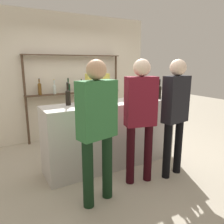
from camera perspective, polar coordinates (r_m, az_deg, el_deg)
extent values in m
plane|color=#B2A893|center=(3.94, 0.00, -13.32)|extent=(16.00, 16.00, 0.00)
cube|color=#B7B2AD|center=(3.73, 0.00, -5.75)|extent=(2.28, 0.59, 1.10)
cube|color=beige|center=(5.28, -10.41, 8.96)|extent=(3.88, 0.12, 2.80)
cylinder|color=#4C3828|center=(4.89, -21.62, 2.68)|extent=(0.05, 0.05, 1.90)
cylinder|color=#4C3828|center=(5.63, 0.98, 4.80)|extent=(0.05, 0.05, 1.90)
cube|color=#4C3828|center=(5.10, -9.94, 14.39)|extent=(2.24, 0.18, 0.02)
cube|color=#4C3828|center=(5.14, -9.58, 4.93)|extent=(2.24, 0.18, 0.02)
cylinder|color=brown|center=(4.91, -18.35, 5.58)|extent=(0.08, 0.08, 0.23)
cone|color=brown|center=(4.90, -18.46, 7.13)|extent=(0.08, 0.08, 0.03)
cylinder|color=brown|center=(4.89, -18.51, 7.75)|extent=(0.03, 0.03, 0.07)
cylinder|color=#232328|center=(4.89, -18.54, 8.23)|extent=(0.03, 0.03, 0.01)
cylinder|color=silver|center=(4.99, -14.76, 5.63)|extent=(0.07, 0.07, 0.18)
cone|color=silver|center=(4.98, -14.83, 6.85)|extent=(0.07, 0.07, 0.03)
cylinder|color=silver|center=(4.97, -14.87, 7.56)|extent=(0.03, 0.03, 0.09)
cylinder|color=gold|center=(4.97, -14.91, 8.15)|extent=(0.03, 0.03, 0.01)
cylinder|color=black|center=(5.08, -11.30, 6.00)|extent=(0.08, 0.08, 0.20)
cone|color=black|center=(5.07, -11.36, 7.32)|extent=(0.08, 0.08, 0.04)
cylinder|color=black|center=(5.06, -11.39, 8.04)|extent=(0.03, 0.03, 0.09)
cylinder|color=black|center=(5.06, -11.42, 8.62)|extent=(0.03, 0.03, 0.01)
cylinder|color=black|center=(5.19, -7.97, 6.18)|extent=(0.07, 0.07, 0.18)
cone|color=black|center=(5.18, -8.01, 7.36)|extent=(0.07, 0.07, 0.03)
cylinder|color=black|center=(5.17, -8.03, 8.01)|extent=(0.03, 0.03, 0.09)
cylinder|color=gold|center=(5.17, -8.04, 8.56)|extent=(0.03, 0.03, 0.01)
cylinder|color=#0F1956|center=(5.31, -4.78, 6.52)|extent=(0.07, 0.07, 0.20)
cone|color=#0F1956|center=(5.30, -4.81, 7.78)|extent=(0.07, 0.07, 0.03)
cylinder|color=#0F1956|center=(5.30, -4.82, 8.39)|extent=(0.03, 0.03, 0.08)
cylinder|color=maroon|center=(5.29, -4.83, 8.89)|extent=(0.03, 0.03, 0.01)
cylinder|color=brown|center=(5.45, -1.75, 6.65)|extent=(0.08, 0.08, 0.19)
cone|color=brown|center=(5.44, -1.76, 7.82)|extent=(0.08, 0.08, 0.03)
cylinder|color=brown|center=(5.44, -1.76, 8.52)|extent=(0.03, 0.03, 0.10)
cylinder|color=black|center=(5.43, -1.77, 9.11)|extent=(0.03, 0.03, 0.01)
cylinder|color=brown|center=(3.90, 9.81, 4.81)|extent=(0.09, 0.09, 0.22)
cone|color=brown|center=(3.89, 9.88, 6.69)|extent=(0.09, 0.09, 0.04)
cylinder|color=brown|center=(3.88, 9.91, 7.61)|extent=(0.03, 0.03, 0.09)
cylinder|color=black|center=(3.88, 9.94, 8.33)|extent=(0.04, 0.04, 0.01)
cylinder|color=black|center=(4.04, 12.25, 4.91)|extent=(0.07, 0.07, 0.21)
cone|color=black|center=(4.03, 12.33, 6.61)|extent=(0.07, 0.07, 0.03)
cylinder|color=black|center=(4.02, 12.37, 7.53)|extent=(0.03, 0.03, 0.10)
cylinder|color=black|center=(4.02, 12.41, 8.31)|extent=(0.03, 0.03, 0.01)
cylinder|color=black|center=(3.40, -11.40, 3.50)|extent=(0.08, 0.08, 0.21)
cone|color=black|center=(3.38, -11.49, 5.55)|extent=(0.08, 0.08, 0.03)
cylinder|color=black|center=(3.38, -11.54, 6.62)|extent=(0.03, 0.03, 0.09)
cylinder|color=#232328|center=(3.37, -11.58, 7.51)|extent=(0.03, 0.03, 0.01)
cylinder|color=black|center=(3.51, -5.89, 4.04)|extent=(0.07, 0.07, 0.22)
cone|color=black|center=(3.49, -5.94, 6.06)|extent=(0.07, 0.07, 0.03)
cylinder|color=black|center=(3.49, -5.96, 6.93)|extent=(0.03, 0.03, 0.08)
cylinder|color=#232328|center=(3.48, -5.98, 7.65)|extent=(0.03, 0.03, 0.01)
cylinder|color=silver|center=(3.74, 3.63, 2.95)|extent=(0.06, 0.06, 0.00)
cylinder|color=silver|center=(3.73, 3.64, 3.52)|extent=(0.01, 0.01, 0.07)
cone|color=silver|center=(3.72, 3.66, 4.64)|extent=(0.08, 0.08, 0.08)
cylinder|color=silver|center=(3.50, -8.84, 3.33)|extent=(0.12, 0.12, 0.15)
sphere|color=tan|center=(3.54, -8.37, 3.46)|extent=(0.02, 0.02, 0.02)
sphere|color=tan|center=(3.47, -8.28, 3.29)|extent=(0.02, 0.02, 0.02)
sphere|color=tan|center=(3.45, -9.30, 2.81)|extent=(0.02, 0.02, 0.02)
sphere|color=tan|center=(3.49, -9.34, 2.64)|extent=(0.02, 0.02, 0.02)
sphere|color=tan|center=(3.48, -9.10, 3.00)|extent=(0.02, 0.02, 0.02)
cylinder|color=black|center=(2.90, -1.27, -14.03)|extent=(0.13, 0.13, 0.86)
cylinder|color=black|center=(2.73, -6.29, -15.86)|extent=(0.13, 0.13, 0.86)
cube|color=#2D6B38|center=(2.55, -3.94, 0.60)|extent=(0.51, 0.30, 0.68)
sphere|color=tan|center=(2.49, -4.11, 10.93)|extent=(0.23, 0.23, 0.23)
cylinder|color=brown|center=(4.35, -5.31, -4.75)|extent=(0.12, 0.12, 0.85)
cylinder|color=brown|center=(4.46, -1.97, -4.29)|extent=(0.12, 0.12, 0.85)
cube|color=#D1C64C|center=(4.24, -3.77, 5.41)|extent=(0.44, 0.22, 0.68)
sphere|color=#936B4C|center=(4.20, -3.86, 11.55)|extent=(0.23, 0.23, 0.23)
cylinder|color=black|center=(3.65, 16.88, -8.69)|extent=(0.12, 0.12, 0.87)
cylinder|color=black|center=(3.45, 14.18, -9.83)|extent=(0.12, 0.12, 0.87)
cube|color=black|center=(3.34, 16.37, 3.18)|extent=(0.44, 0.24, 0.69)
sphere|color=beige|center=(3.30, 16.88, 11.07)|extent=(0.23, 0.23, 0.23)
cylinder|color=black|center=(3.32, 9.38, -10.50)|extent=(0.12, 0.12, 0.87)
cylinder|color=black|center=(3.22, 4.84, -11.16)|extent=(0.12, 0.12, 0.87)
cube|color=maroon|center=(3.04, 7.55, 2.70)|extent=(0.47, 0.29, 0.69)
sphere|color=beige|center=(2.99, 7.82, 11.41)|extent=(0.23, 0.23, 0.23)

